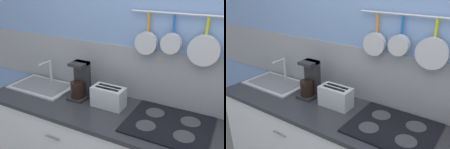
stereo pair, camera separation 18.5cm
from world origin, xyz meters
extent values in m
cube|color=#7293C6|center=(0.00, 0.34, 1.30)|extent=(7.20, 0.06, 2.60)
cube|color=gray|center=(0.00, 0.33, 1.13)|extent=(7.20, 0.07, 0.46)
cylinder|color=#B7BABF|center=(0.24, 0.28, 1.66)|extent=(1.19, 0.02, 0.02)
cylinder|color=orange|center=(-0.21, 0.28, 1.58)|extent=(0.02, 0.02, 0.14)
cylinder|color=#B7BABF|center=(-0.21, 0.26, 1.42)|extent=(0.18, 0.05, 0.18)
cylinder|color=#1959B2|center=(-0.02, 0.28, 1.58)|extent=(0.02, 0.02, 0.13)
cylinder|color=#B7BABF|center=(-0.02, 0.25, 1.45)|extent=(0.15, 0.06, 0.15)
cylinder|color=gold|center=(0.21, 0.28, 1.59)|extent=(0.02, 0.02, 0.12)
cylinder|color=#B7BABF|center=(0.21, 0.26, 1.42)|extent=(0.22, 0.04, 0.22)
cylinder|color=slate|center=(-0.75, -0.29, 0.71)|extent=(0.14, 0.01, 0.01)
cube|color=#2D2D33|center=(0.00, 0.00, 0.88)|extent=(3.05, 0.60, 0.03)
cube|color=#B7BABF|center=(-1.19, 0.10, 0.91)|extent=(0.59, 0.37, 0.01)
cube|color=slate|center=(-1.19, 0.10, 0.92)|extent=(0.50, 0.29, 0.00)
cylinder|color=#B7BABF|center=(-1.19, 0.23, 1.02)|extent=(0.03, 0.03, 0.23)
cylinder|color=#B7BABF|center=(-1.19, 0.16, 1.13)|extent=(0.02, 0.15, 0.02)
cube|color=#262628|center=(-0.74, 0.07, 0.91)|extent=(0.15, 0.18, 0.02)
cube|color=#262628|center=(-0.74, 0.13, 1.06)|extent=(0.14, 0.06, 0.33)
cylinder|color=black|center=(-0.74, 0.05, 0.99)|extent=(0.11, 0.11, 0.14)
cube|color=#262628|center=(-0.74, 0.09, 1.22)|extent=(0.14, 0.14, 0.02)
cube|color=#B7BABF|center=(-0.44, 0.07, 0.99)|extent=(0.27, 0.14, 0.17)
cube|color=black|center=(-0.44, 0.05, 1.07)|extent=(0.20, 0.03, 0.00)
cube|color=black|center=(-0.44, 0.10, 1.07)|extent=(0.20, 0.03, 0.00)
cube|color=black|center=(-0.59, 0.07, 1.02)|extent=(0.02, 0.02, 0.02)
cube|color=black|center=(0.07, 0.03, 0.91)|extent=(0.60, 0.50, 0.01)
cylinder|color=#38383D|center=(-0.06, -0.07, 0.92)|extent=(0.14, 0.14, 0.00)
cylinder|color=#38383D|center=(0.21, -0.07, 0.92)|extent=(0.14, 0.14, 0.00)
cylinder|color=#38383D|center=(-0.06, 0.13, 0.92)|extent=(0.14, 0.14, 0.00)
cylinder|color=#38383D|center=(0.21, 0.13, 0.92)|extent=(0.14, 0.14, 0.00)
camera|label=1|loc=(0.45, -1.51, 1.91)|focal=40.00mm
camera|label=2|loc=(0.60, -1.41, 1.91)|focal=40.00mm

